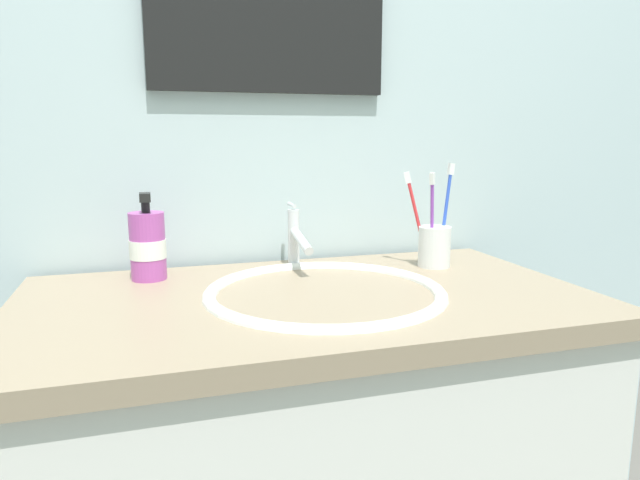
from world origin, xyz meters
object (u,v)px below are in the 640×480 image
object	(u,v)px
toothbrush_cup	(434,247)
toothbrush_blue	(446,207)
soap_dispenser	(148,246)
toothbrush_red	(416,212)
toothbrush_purple	(432,213)
faucet	(296,238)

from	to	relation	value
toothbrush_cup	toothbrush_blue	size ratio (longest dim) A/B	0.40
toothbrush_blue	soap_dispenser	distance (m)	0.61
toothbrush_cup	soap_dispenser	distance (m)	0.58
toothbrush_red	toothbrush_cup	bearing A→B (deg)	-38.87
toothbrush_cup	soap_dispenser	size ratio (longest dim) A/B	0.51
toothbrush_cup	toothbrush_purple	world-z (taller)	toothbrush_purple
toothbrush_red	toothbrush_purple	bearing A→B (deg)	-63.09
toothbrush_purple	toothbrush_red	size ratio (longest dim) A/B	1.00
toothbrush_blue	faucet	bearing A→B (deg)	170.16
toothbrush_red	soap_dispenser	bearing A→B (deg)	176.30
toothbrush_cup	toothbrush_red	bearing A→B (deg)	141.13
faucet	toothbrush_cup	bearing A→B (deg)	-13.01
faucet	toothbrush_cup	world-z (taller)	faucet
toothbrush_blue	soap_dispenser	bearing A→B (deg)	175.25
faucet	toothbrush_blue	world-z (taller)	toothbrush_blue
faucet	soap_dispenser	bearing A→B (deg)	-179.23
toothbrush_purple	toothbrush_blue	size ratio (longest dim) A/B	0.92
toothbrush_purple	toothbrush_blue	distance (m)	0.05
soap_dispenser	toothbrush_red	bearing A→B (deg)	-3.70
faucet	soap_dispenser	distance (m)	0.29
faucet	toothbrush_purple	world-z (taller)	toothbrush_purple
faucet	toothbrush_purple	distance (m)	0.28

